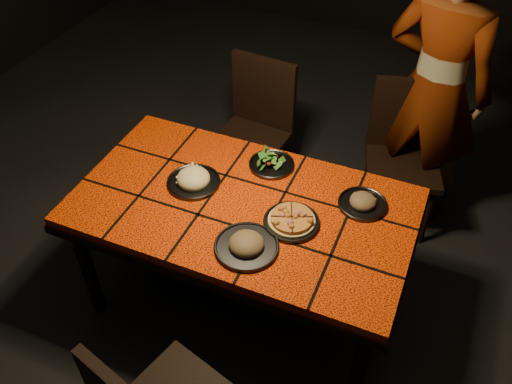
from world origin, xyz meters
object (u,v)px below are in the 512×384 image
at_px(chair_far_right, 403,147).
at_px(plate_pasta, 193,180).
at_px(dining_table, 243,215).
at_px(chair_far_left, 256,123).
at_px(diner, 435,89).
at_px(plate_pizza, 291,221).

bearing_deg(chair_far_right, plate_pasta, -148.30).
xyz_separation_m(dining_table, plate_pasta, (-0.28, 0.04, 0.10)).
height_order(chair_far_left, plate_pasta, chair_far_left).
distance_m(chair_far_left, diner, 1.08).
xyz_separation_m(chair_far_right, diner, (0.09, 0.13, 0.34)).
distance_m(chair_far_left, chair_far_right, 0.91).
relative_size(diner, plate_pasta, 6.67).
relative_size(chair_far_right, plate_pasta, 3.55).
relative_size(dining_table, plate_pasta, 6.15).
height_order(dining_table, plate_pizza, plate_pizza).
distance_m(plate_pizza, plate_pasta, 0.54).
distance_m(dining_table, diner, 1.36).
relative_size(chair_far_left, plate_pasta, 3.57).
distance_m(chair_far_right, diner, 0.38).
relative_size(chair_far_right, plate_pizza, 3.34).
height_order(dining_table, chair_far_left, chair_far_left).
distance_m(diner, plate_pasta, 1.48).
bearing_deg(diner, dining_table, 72.50).
relative_size(dining_table, chair_far_right, 1.73).
bearing_deg(diner, chair_far_left, 27.58).
bearing_deg(dining_table, plate_pasta, 172.75).
height_order(chair_far_left, chair_far_right, chair_far_left).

